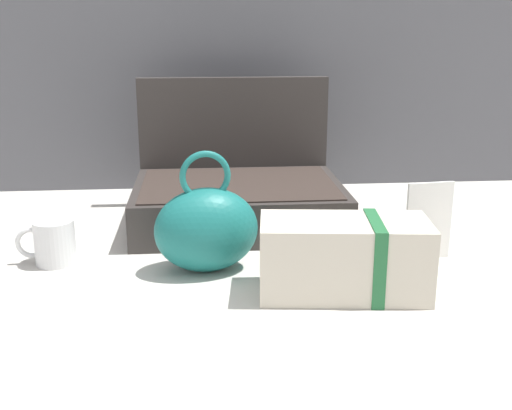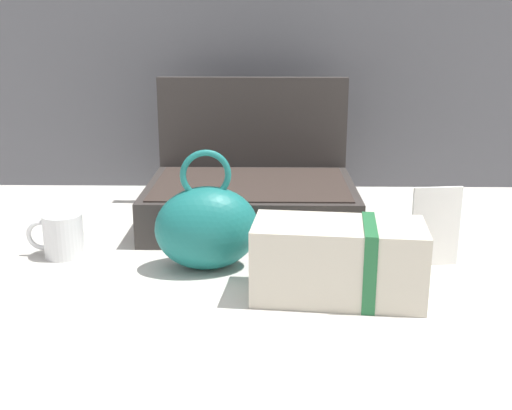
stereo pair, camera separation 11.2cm
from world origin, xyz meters
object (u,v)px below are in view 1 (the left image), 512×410
Objects in this scene: teal_pouch_handbag at (206,228)px; open_suitcase at (238,191)px; coffee_mug at (53,242)px; info_card_left at (429,221)px; cream_toiletry_bag at (346,257)px.

open_suitcase is at bearing 76.01° from teal_pouch_handbag.
coffee_mug is (-0.35, -0.23, -0.03)m from open_suitcase.
info_card_left reaches higher than coffee_mug.
cream_toiletry_bag is at bearing -69.48° from open_suitcase.
open_suitcase is 2.04× the size of teal_pouch_handbag.
open_suitcase is 0.43m from cream_toiletry_bag.
open_suitcase is at bearing 110.52° from cream_toiletry_bag.
teal_pouch_handbag is 1.48× the size of info_card_left.
open_suitcase is 4.13× the size of coffee_mug.
info_card_left is (0.41, 0.02, -0.00)m from teal_pouch_handbag.
open_suitcase is at bearing 135.05° from info_card_left.
info_card_left is (0.18, 0.14, 0.01)m from cream_toiletry_bag.
open_suitcase reaches higher than teal_pouch_handbag.
coffee_mug is 0.73× the size of info_card_left.
info_card_left is at bearing -2.90° from coffee_mug.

